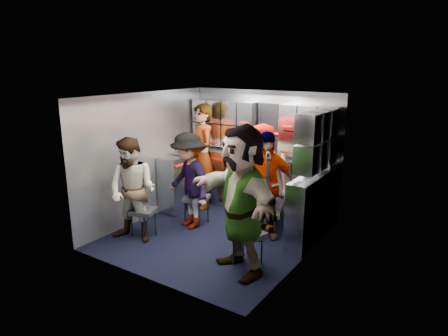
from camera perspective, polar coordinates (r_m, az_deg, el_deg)
The scene contains 29 objects.
floor at distance 6.16m, azimuth -1.14°, elevation -9.59°, with size 3.00×3.00×0.00m, color black.
wall_back at distance 7.06m, azimuth 5.72°, elevation 2.48°, with size 2.80×0.04×2.10m, color gray.
wall_left at distance 6.68m, azimuth -11.14°, elevation 1.58°, with size 0.04×3.00×2.10m, color gray.
wall_right at distance 5.18m, azimuth 11.69°, elevation -2.28°, with size 0.04×3.00×2.10m, color gray.
ceiling at distance 5.64m, azimuth -1.25°, elevation 10.27°, with size 2.80×3.00×0.02m, color silver.
cart_bank_back at distance 7.02m, azimuth 4.81°, elevation -2.25°, with size 2.68×0.38×0.99m, color #9CA0AB.
cart_bank_left at distance 7.09m, azimuth -6.54°, elevation -2.13°, with size 0.38×0.76×0.99m, color #9CA0AB.
counter at distance 6.89m, azimuth 4.90°, elevation 1.89°, with size 2.68×0.42×0.03m, color #B6B8BD.
locker_bank_back at distance 6.85m, azimuth 5.23°, elevation 5.86°, with size 2.68×0.28×0.82m, color #9CA0AB.
locker_bank_right at distance 5.76m, azimuth 13.14°, elevation 3.86°, with size 0.28×1.00×0.82m, color #9CA0AB.
right_cabinet at distance 5.93m, azimuth 12.25°, elevation -5.71°, with size 0.28×1.20×1.00m, color #9CA0AB.
coffee_niche at distance 6.83m, azimuth 6.80°, elevation 5.61°, with size 0.46×0.16×0.84m, color black, non-canonical shape.
red_latch_strip at distance 6.75m, azimuth 4.06°, elevation 0.46°, with size 2.60×0.02×0.03m, color #950C05.
jump_seat_near_left at distance 6.13m, azimuth -11.49°, elevation -6.23°, with size 0.45×0.44×0.43m.
jump_seat_mid_left at distance 6.50m, azimuth -3.98°, elevation -4.49°, with size 0.48×0.47×0.46m.
jump_seat_center at distance 6.60m, azimuth 6.08°, elevation -4.65°, with size 0.42×0.41×0.40m.
jump_seat_mid_right at distance 6.14m, azimuth 6.53°, elevation -5.34°, with size 0.50×0.49×0.50m.
jump_seat_near_right at distance 5.18m, azimuth 3.43°, elevation -9.64°, with size 0.48×0.46×0.45m.
attendant_standing at distance 7.10m, azimuth -3.18°, elevation 1.64°, with size 0.68×0.45×1.87m, color black.
attendant_arc_a at distance 5.88m, azimuth -12.91°, elevation -3.17°, with size 0.75×0.58×1.54m, color black.
attendant_arc_b at distance 6.25m, azimuth -5.03°, elevation -1.84°, with size 0.98×0.57×1.52m, color black.
attendant_arc_c at distance 6.31m, azimuth 5.44°, elevation -1.10°, with size 0.81×0.52×1.65m, color black.
attendant_arc_d at distance 5.87m, azimuth 5.83°, elevation -2.51°, with size 0.94×0.39×1.61m, color black.
attendant_arc_e at distance 4.84m, azimuth 2.46°, elevation -4.62°, with size 1.73×0.55×1.87m, color black.
bottle_left at distance 7.15m, azimuth 0.10°, elevation 3.61°, with size 0.06×0.06×0.26m, color white.
bottle_mid at distance 7.10m, azimuth 0.78°, elevation 3.49°, with size 0.07×0.07×0.25m, color white.
bottle_right at distance 6.73m, azimuth 6.16°, elevation 2.80°, with size 0.07×0.07×0.26m, color white.
cup_left at distance 7.40m, azimuth -2.74°, elevation 3.36°, with size 0.08×0.08×0.11m, color tan.
cup_right at distance 6.61m, azimuth 8.48°, elevation 1.80°, with size 0.07×0.07×0.10m, color tan.
Camera 1 is at (3.19, -4.62, 2.53)m, focal length 32.00 mm.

